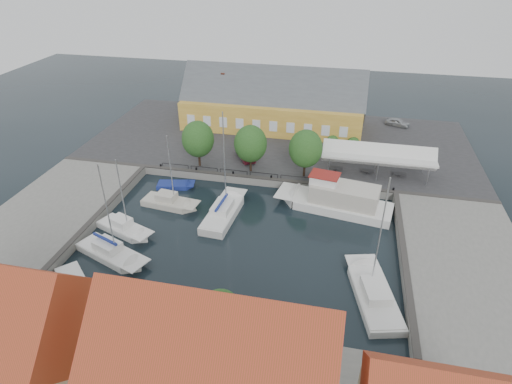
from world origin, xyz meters
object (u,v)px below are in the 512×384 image
center_sailboat (224,213)px  west_boat_c (124,230)px  warehouse (269,105)px  trawler (338,201)px  car_silver (398,122)px  car_red (246,154)px  west_boat_d (111,254)px  east_boat_c (373,296)px  launch_nw (175,186)px  launch_sw (74,283)px  tent_canopy (378,155)px  west_boat_b (169,204)px

center_sailboat → west_boat_c: size_ratio=1.35×
warehouse → trawler: 25.08m
warehouse → car_silver: 20.99m
car_red → west_boat_c: bearing=-146.9°
west_boat_c → car_silver: bearing=48.9°
center_sailboat → west_boat_d: center_sailboat is taller
east_boat_c → west_boat_c: 26.44m
trawler → car_red: bearing=146.6°
west_boat_c → west_boat_d: size_ratio=0.85×
west_boat_c → car_red: bearing=63.0°
launch_nw → launch_sw: bearing=-97.6°
trawler → tent_canopy: bearing=60.5°
launch_nw → west_boat_b: bearing=-77.2°
west_boat_b → west_boat_d: west_boat_d is taller
center_sailboat → west_boat_c: 10.96m
west_boat_c → east_boat_c: bearing=-9.9°
car_silver → east_boat_c: 39.71m
launch_nw → east_boat_c: bearing=-31.4°
west_boat_b → launch_sw: bearing=-103.6°
west_boat_b → west_boat_d: bearing=-101.5°
car_red → west_boat_d: (-8.48, -22.16, -1.47)m
tent_canopy → east_boat_c: bearing=-91.6°
center_sailboat → car_red: bearing=92.1°
center_sailboat → east_boat_c: bearing=-30.6°
car_silver → west_boat_d: west_boat_d is taller
west_boat_b → car_silver: bearing=46.2°
west_boat_c → launch_sw: west_boat_c is taller
east_boat_c → west_boat_d: east_boat_c is taller
center_sailboat → west_boat_d: (-8.95, -9.31, -0.09)m
east_boat_c → west_boat_b: east_boat_c is taller
car_silver → car_red: 27.19m
tent_canopy → car_silver: 18.23m
center_sailboat → car_silver: bearing=55.0°
west_boat_b → west_boat_c: 6.56m
trawler → west_boat_b: size_ratio=1.46×
car_red → west_boat_c: west_boat_c is taller
tent_canopy → west_boat_b: west_boat_b is taller
center_sailboat → trawler: center_sailboat is taller
car_silver → center_sailboat: 36.34m
launch_sw → tent_canopy: bearing=43.2°
tent_canopy → trawler: 9.35m
warehouse → launch_sw: (-10.80, -39.57, -4.34)m
center_sailboat → east_boat_c: center_sailboat is taller
east_boat_c → tent_canopy: bearing=88.4°
trawler → launch_sw: size_ratio=2.61×
car_red → warehouse: bearing=56.3°
trawler → east_boat_c: east_boat_c is taller
car_silver → west_boat_b: 40.13m
west_boat_d → launch_sw: bearing=-108.3°
car_red → launch_sw: 28.37m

